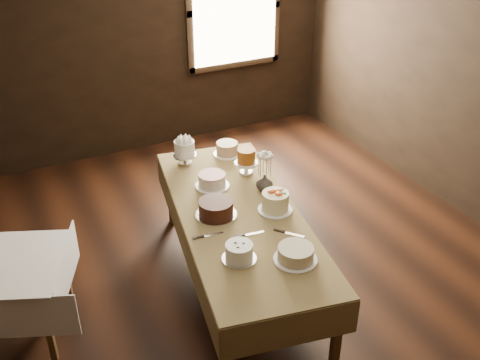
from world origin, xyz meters
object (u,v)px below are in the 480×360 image
cake_flowers (275,202)px  cake_cream (296,254)px  cake_meringue (185,153)px  cake_caramel (246,163)px  cake_server_c (218,193)px  cake_speckled (227,149)px  cake_server_e (214,234)px  flower_vase (264,183)px  cake_server_d (267,193)px  cake_lattice (212,181)px  cake_chocolate (216,209)px  cake_server_a (255,233)px  cake_swirl (239,253)px  side_table (8,271)px  cake_server_b (295,235)px  display_table (239,218)px

cake_flowers → cake_cream: size_ratio=0.81×
cake_meringue → cake_caramel: size_ratio=0.96×
cake_flowers → cake_server_c: 0.54m
cake_speckled → cake_meringue: bearing=178.4°
cake_server_e → flower_vase: 0.76m
cake_server_d → flower_vase: bearing=29.0°
cake_lattice → cake_server_d: bearing=-39.9°
cake_caramel → cake_chocolate: 0.73m
cake_server_e → flower_vase: (0.65, 0.40, 0.07)m
cake_lattice → cake_cream: bearing=-85.1°
cake_server_d → cake_lattice: bearing=81.4°
cake_lattice → cake_server_e: size_ratio=1.32×
cake_server_a → cake_server_e: size_ratio=1.00×
cake_server_a → cake_swirl: bearing=-129.5°
side_table → cake_speckled: 2.21m
cake_meringue → cake_flowers: (0.34, -1.07, -0.03)m
cake_chocolate → cake_server_e: 0.27m
cake_speckled → cake_server_d: 0.79m
cake_server_a → cake_caramel: bearing=74.1°
cake_lattice → cake_swirl: bearing=-103.6°
cake_flowers → cake_meringue: bearing=107.9°
cake_server_a → cake_server_b: size_ratio=1.00×
cake_chocolate → cake_server_e: size_ratio=1.37×
display_table → cake_chocolate: size_ratio=7.60×
display_table → side_table: display_table is taller
cake_lattice → cake_server_e: 0.72m
cake_server_b → cake_server_e: same height
cake_server_d → cake_server_e: same height
cake_flowers → cake_swirl: (-0.54, -0.44, -0.02)m
cake_speckled → cake_server_d: size_ratio=1.15×
cake_chocolate → flower_vase: bearing=17.6°
side_table → cake_speckled: cake_speckled is taller
flower_vase → display_table: bearing=-148.8°
cake_lattice → display_table: bearing=-87.5°
cake_speckled → cake_server_a: cake_speckled is taller
display_table → cake_server_e: 0.36m
display_table → cake_speckled: 1.02m
cake_cream → cake_speckled: bearing=80.9°
display_table → flower_vase: size_ratio=16.73×
cake_cream → flower_vase: 0.97m
display_table → cake_meringue: size_ratio=10.56×
display_table → cake_flowers: bearing=-20.7°
cake_server_a → cake_server_e: (-0.28, 0.12, 0.00)m
cake_cream → cake_swirl: bearing=151.9°
cake_server_b → cake_server_e: size_ratio=1.00×
display_table → cake_flowers: 0.32m
cake_flowers → flower_vase: (0.07, 0.31, -0.00)m
flower_vase → cake_server_d: bearing=-92.3°
cake_lattice → flower_vase: 0.45m
cake_server_e → cake_meringue: bearing=84.5°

